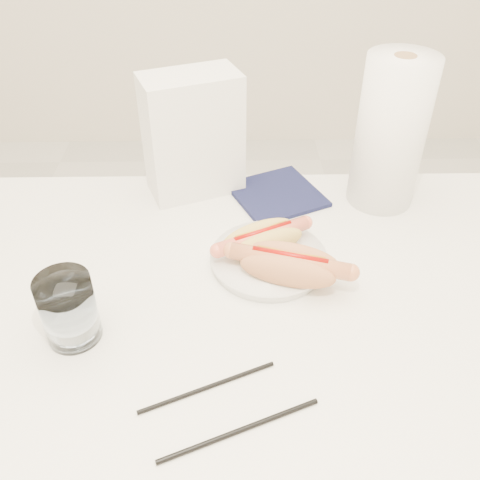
{
  "coord_description": "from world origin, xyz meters",
  "views": [
    {
      "loc": [
        -0.01,
        -0.59,
        1.36
      ],
      "look_at": [
        0.0,
        0.08,
        0.82
      ],
      "focal_mm": 39.49,
      "sensor_mm": 36.0,
      "label": 1
    }
  ],
  "objects_px": {
    "napkin_box": "(193,135)",
    "hotdog_right": "(289,265)",
    "hotdog_left": "(263,239)",
    "plate": "(268,260)",
    "table": "(240,332)",
    "paper_towel_roll": "(391,133)",
    "water_glass": "(69,309)"
  },
  "relations": [
    {
      "from": "table",
      "to": "hotdog_left",
      "type": "bearing_deg",
      "value": 71.09
    },
    {
      "from": "hotdog_left",
      "to": "paper_towel_roll",
      "type": "bearing_deg",
      "value": 10.29
    },
    {
      "from": "napkin_box",
      "to": "paper_towel_roll",
      "type": "height_order",
      "value": "paper_towel_roll"
    },
    {
      "from": "napkin_box",
      "to": "hotdog_right",
      "type": "bearing_deg",
      "value": -81.54
    },
    {
      "from": "paper_towel_roll",
      "to": "table",
      "type": "bearing_deg",
      "value": -133.59
    },
    {
      "from": "plate",
      "to": "water_glass",
      "type": "bearing_deg",
      "value": -152.19
    },
    {
      "from": "paper_towel_roll",
      "to": "hotdog_right",
      "type": "bearing_deg",
      "value": -129.42
    },
    {
      "from": "table",
      "to": "napkin_box",
      "type": "distance_m",
      "value": 0.4
    },
    {
      "from": "hotdog_left",
      "to": "water_glass",
      "type": "distance_m",
      "value": 0.34
    },
    {
      "from": "hotdog_left",
      "to": "water_glass",
      "type": "xyz_separation_m",
      "value": [
        -0.29,
        -0.18,
        0.02
      ]
    },
    {
      "from": "hotdog_right",
      "to": "hotdog_left",
      "type": "bearing_deg",
      "value": 136.13
    },
    {
      "from": "table",
      "to": "plate",
      "type": "height_order",
      "value": "plate"
    },
    {
      "from": "plate",
      "to": "hotdog_right",
      "type": "bearing_deg",
      "value": -59.63
    },
    {
      "from": "napkin_box",
      "to": "table",
      "type": "bearing_deg",
      "value": -97.1
    },
    {
      "from": "water_glass",
      "to": "paper_towel_roll",
      "type": "xyz_separation_m",
      "value": [
        0.54,
        0.36,
        0.09
      ]
    },
    {
      "from": "table",
      "to": "water_glass",
      "type": "relative_size",
      "value": 10.81
    },
    {
      "from": "table",
      "to": "hotdog_right",
      "type": "height_order",
      "value": "hotdog_right"
    },
    {
      "from": "plate",
      "to": "water_glass",
      "type": "distance_m",
      "value": 0.34
    },
    {
      "from": "napkin_box",
      "to": "plate",
      "type": "bearing_deg",
      "value": -81.75
    },
    {
      "from": "water_glass",
      "to": "hotdog_left",
      "type": "bearing_deg",
      "value": 31.65
    },
    {
      "from": "hotdog_left",
      "to": "hotdog_right",
      "type": "bearing_deg",
      "value": -86.95
    },
    {
      "from": "hotdog_right",
      "to": "napkin_box",
      "type": "relative_size",
      "value": 0.8
    },
    {
      "from": "hotdog_left",
      "to": "napkin_box",
      "type": "bearing_deg",
      "value": 93.61
    },
    {
      "from": "table",
      "to": "napkin_box",
      "type": "xyz_separation_m",
      "value": [
        -0.09,
        0.35,
        0.18
      ]
    },
    {
      "from": "plate",
      "to": "napkin_box",
      "type": "height_order",
      "value": "napkin_box"
    },
    {
      "from": "hotdog_left",
      "to": "napkin_box",
      "type": "xyz_separation_m",
      "value": [
        -0.13,
        0.23,
        0.08
      ]
    },
    {
      "from": "hotdog_right",
      "to": "water_glass",
      "type": "height_order",
      "value": "water_glass"
    },
    {
      "from": "plate",
      "to": "paper_towel_roll",
      "type": "distance_m",
      "value": 0.34
    },
    {
      "from": "table",
      "to": "water_glass",
      "type": "xyz_separation_m",
      "value": [
        -0.25,
        -0.06,
        0.12
      ]
    },
    {
      "from": "table",
      "to": "paper_towel_roll",
      "type": "bearing_deg",
      "value": 46.41
    },
    {
      "from": "hotdog_left",
      "to": "water_glass",
      "type": "relative_size",
      "value": 1.51
    },
    {
      "from": "hotdog_right",
      "to": "paper_towel_roll",
      "type": "xyz_separation_m",
      "value": [
        0.21,
        0.25,
        0.11
      ]
    }
  ]
}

